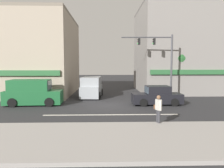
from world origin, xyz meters
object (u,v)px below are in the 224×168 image
(utility_pole_near_left, at_px, (29,56))
(sedan_crossing_center, at_px, (157,96))
(traffic_light_mast, at_px, (161,56))
(pedestrian_foreground_with_bag, at_px, (158,108))
(van_crossing_leftbound, at_px, (33,93))
(street_tree, at_px, (178,59))
(van_waiting_far, at_px, (92,88))

(utility_pole_near_left, height_order, sedan_crossing_center, utility_pole_near_left)
(traffic_light_mast, height_order, pedestrian_foreground_with_bag, traffic_light_mast)
(traffic_light_mast, bearing_deg, van_crossing_leftbound, -167.05)
(sedan_crossing_center, relative_size, pedestrian_foreground_with_bag, 2.48)
(street_tree, relative_size, van_waiting_far, 1.16)
(sedan_crossing_center, xyz_separation_m, pedestrian_foreground_with_bag, (-1.43, -6.40, 0.24))
(street_tree, bearing_deg, traffic_light_mast, -129.44)
(utility_pole_near_left, distance_m, sedan_crossing_center, 14.09)
(utility_pole_near_left, xyz_separation_m, traffic_light_mast, (13.45, -2.85, -0.15))
(van_waiting_far, xyz_separation_m, pedestrian_foreground_with_bag, (4.31, -10.90, -0.05))
(van_waiting_far, height_order, van_crossing_leftbound, same)
(van_waiting_far, distance_m, pedestrian_foreground_with_bag, 11.72)
(street_tree, distance_m, pedestrian_foreground_with_bag, 13.69)
(traffic_light_mast, xyz_separation_m, van_crossing_leftbound, (-11.42, -2.62, -3.17))
(sedan_crossing_center, xyz_separation_m, van_crossing_leftbound, (-10.38, 0.14, 0.29))
(traffic_light_mast, height_order, sedan_crossing_center, traffic_light_mast)
(traffic_light_mast, relative_size, van_crossing_leftbound, 1.32)
(street_tree, bearing_deg, van_crossing_leftbound, -157.53)
(van_waiting_far, relative_size, sedan_crossing_center, 1.14)
(traffic_light_mast, bearing_deg, street_tree, 50.56)
(van_crossing_leftbound, distance_m, pedestrian_foreground_with_bag, 11.08)
(street_tree, xyz_separation_m, van_crossing_leftbound, (-14.03, -5.80, -3.00))
(traffic_light_mast, xyz_separation_m, van_waiting_far, (-6.79, 1.74, -3.17))
(street_tree, relative_size, pedestrian_foreground_with_bag, 3.26)
(traffic_light_mast, distance_m, sedan_crossing_center, 4.55)
(van_crossing_leftbound, xyz_separation_m, pedestrian_foreground_with_bag, (8.95, -6.54, -0.05))
(utility_pole_near_left, relative_size, traffic_light_mast, 1.35)
(street_tree, xyz_separation_m, sedan_crossing_center, (-3.66, -5.94, -3.29))
(van_crossing_leftbound, bearing_deg, utility_pole_near_left, 110.32)
(street_tree, distance_m, van_waiting_far, 9.97)
(utility_pole_near_left, bearing_deg, sedan_crossing_center, -24.34)
(street_tree, xyz_separation_m, van_waiting_far, (-9.40, -1.44, -3.00))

